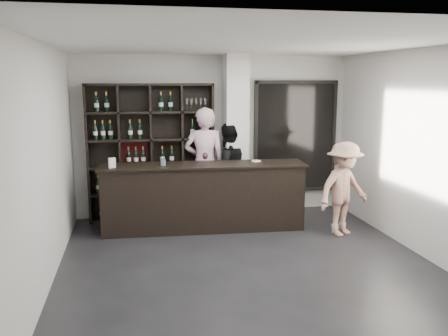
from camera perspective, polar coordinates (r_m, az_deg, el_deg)
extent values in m
cube|color=black|center=(6.45, 3.08, -11.90)|extent=(5.00, 5.50, 0.01)
cube|color=silver|center=(8.51, 1.41, 3.75)|extent=(0.40, 0.40, 2.90)
cube|color=black|center=(9.05, 8.56, 3.73)|extent=(1.60, 0.08, 2.10)
cube|color=black|center=(9.05, 8.56, 3.73)|extent=(1.48, 0.02, 1.98)
cube|color=black|center=(7.85, -2.48, -3.61)|extent=(3.28, 0.61, 1.08)
cube|color=black|center=(7.73, -2.52, 0.36)|extent=(3.36, 0.69, 0.03)
imported|color=beige|center=(8.40, -2.35, 0.53)|extent=(0.79, 0.58, 1.99)
imported|color=black|center=(8.50, 0.41, -0.32)|extent=(0.95, 0.81, 1.71)
imported|color=tan|center=(7.76, 14.22, -2.45)|extent=(1.11, 0.87, 1.51)
cylinder|color=#ACC6D6|center=(7.64, -7.34, 0.69)|extent=(0.09, 0.09, 0.11)
cube|color=white|center=(7.98, 3.89, 0.85)|extent=(0.15, 0.15, 0.02)
cube|color=white|center=(7.59, -13.33, 0.61)|extent=(0.12, 0.09, 0.16)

